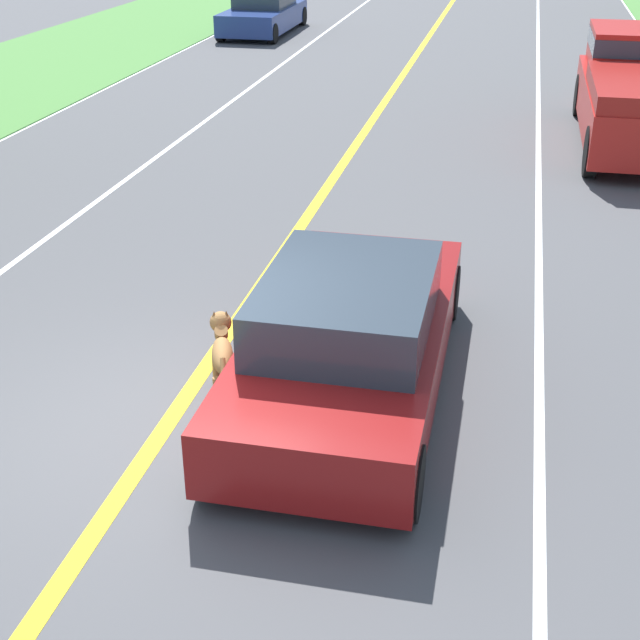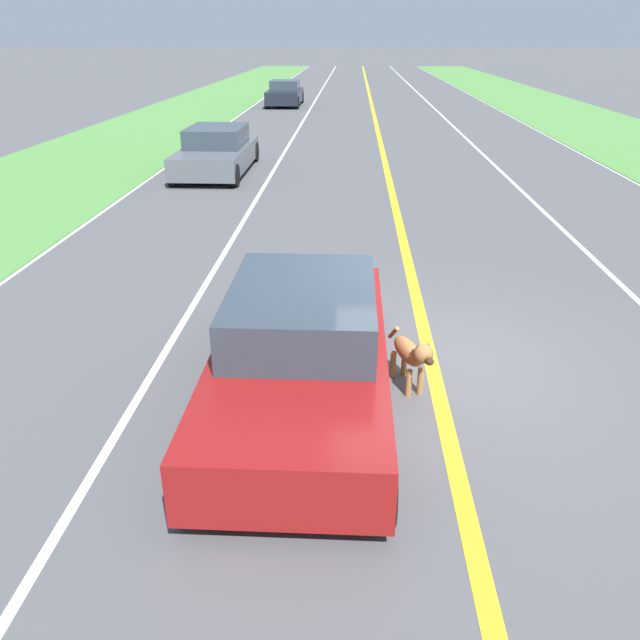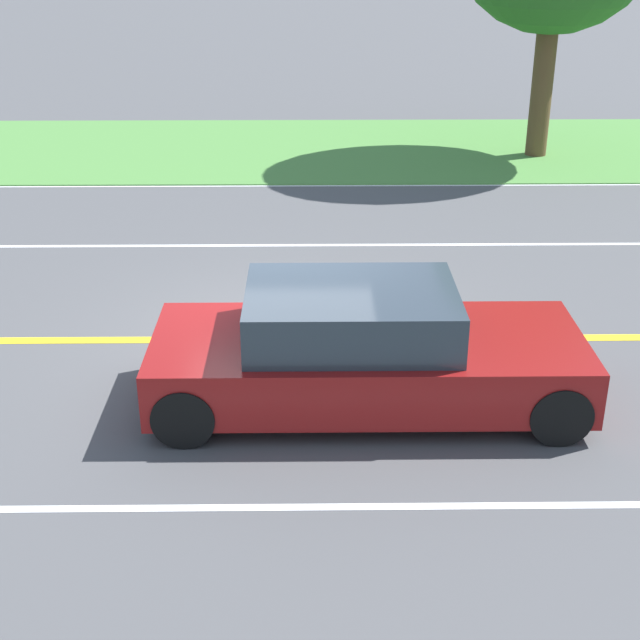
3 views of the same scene
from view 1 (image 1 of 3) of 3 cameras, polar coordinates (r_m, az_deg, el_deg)
The scene contains 7 objects.
ground_plane at distance 8.75m, azimuth -9.72°, elevation -6.56°, with size 400.00×400.00×0.00m, color #4C4C4F.
centre_divider_line at distance 8.75m, azimuth -9.72°, elevation -6.54°, with size 0.18×160.00×0.01m, color yellow.
lane_dash_same_dir at distance 8.25m, azimuth 13.87°, elevation -9.29°, with size 0.10×160.00×0.01m, color white.
ego_car at distance 8.85m, azimuth 1.89°, elevation -1.06°, with size 1.89×4.61×1.34m.
dog at distance 8.99m, azimuth -6.28°, elevation -1.88°, with size 0.49×1.13×0.76m.
pickup_truck at distance 18.84m, azimuth 19.69°, elevation 13.68°, with size 2.08×5.79×1.97m.
oncoming_car at distance 31.35m, azimuth -3.63°, elevation 19.02°, with size 1.92×4.76×1.37m.
Camera 1 is at (2.98, -6.74, 4.73)m, focal length 50.00 mm.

